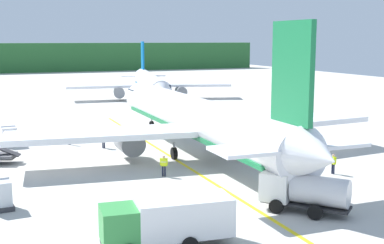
{
  "coord_description": "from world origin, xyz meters",
  "views": [
    {
      "loc": [
        14.16,
        -19.81,
        10.74
      ],
      "look_at": [
        30.05,
        19.73,
        3.91
      ],
      "focal_mm": 48.47,
      "sensor_mm": 36.0,
      "label": 1
    }
  ],
  "objects_px": {
    "airliner_foreground": "(197,119)",
    "cargo_container_near": "(9,137)",
    "crew_loader_right": "(333,162)",
    "service_truck_baggage": "(303,190)",
    "airliner_mid_apron": "(150,83)",
    "service_truck_fuel": "(168,220)",
    "crew_loader_left": "(69,135)",
    "crew_supervisor": "(103,138)",
    "crew_marshaller": "(164,164)"
  },
  "relations": [
    {
      "from": "airliner_foreground",
      "to": "cargo_container_near",
      "type": "xyz_separation_m",
      "value": [
        -16.13,
        10.81,
        -2.43
      ]
    },
    {
      "from": "crew_loader_right",
      "to": "service_truck_baggage",
      "type": "bearing_deg",
      "value": -137.35
    },
    {
      "from": "airliner_mid_apron",
      "to": "service_truck_fuel",
      "type": "distance_m",
      "value": 67.07
    },
    {
      "from": "crew_loader_left",
      "to": "service_truck_fuel",
      "type": "bearing_deg",
      "value": -88.75
    },
    {
      "from": "airliner_foreground",
      "to": "crew_loader_left",
      "type": "height_order",
      "value": "airliner_foreground"
    },
    {
      "from": "airliner_foreground",
      "to": "service_truck_baggage",
      "type": "distance_m",
      "value": 17.61
    },
    {
      "from": "cargo_container_near",
      "to": "crew_loader_left",
      "type": "bearing_deg",
      "value": -15.57
    },
    {
      "from": "crew_loader_right",
      "to": "crew_supervisor",
      "type": "xyz_separation_m",
      "value": [
        -15.0,
        16.81,
        0.03
      ]
    },
    {
      "from": "cargo_container_near",
      "to": "airliner_foreground",
      "type": "bearing_deg",
      "value": -33.83
    },
    {
      "from": "crew_supervisor",
      "to": "crew_marshaller",
      "type": "bearing_deg",
      "value": -80.36
    },
    {
      "from": "crew_marshaller",
      "to": "crew_supervisor",
      "type": "height_order",
      "value": "crew_marshaller"
    },
    {
      "from": "airliner_foreground",
      "to": "crew_loader_left",
      "type": "xyz_separation_m",
      "value": [
        -10.4,
        9.22,
        -2.41
      ]
    },
    {
      "from": "service_truck_baggage",
      "to": "crew_loader_left",
      "type": "xyz_separation_m",
      "value": [
        -10.4,
        26.71,
        -0.41
      ]
    },
    {
      "from": "service_truck_fuel",
      "to": "crew_marshaller",
      "type": "height_order",
      "value": "service_truck_fuel"
    },
    {
      "from": "service_truck_fuel",
      "to": "airliner_mid_apron",
      "type": "bearing_deg",
      "value": 73.46
    },
    {
      "from": "crew_marshaller",
      "to": "crew_loader_left",
      "type": "relative_size",
      "value": 1.01
    },
    {
      "from": "service_truck_fuel",
      "to": "crew_loader_left",
      "type": "distance_m",
      "value": 28.96
    },
    {
      "from": "service_truck_fuel",
      "to": "cargo_container_near",
      "type": "relative_size",
      "value": 3.43
    },
    {
      "from": "service_truck_baggage",
      "to": "crew_supervisor",
      "type": "xyz_separation_m",
      "value": [
        -7.47,
        23.75,
        -0.4
      ]
    },
    {
      "from": "cargo_container_near",
      "to": "crew_marshaller",
      "type": "xyz_separation_m",
      "value": [
        10.77,
        -16.98,
        0.03
      ]
    },
    {
      "from": "crew_supervisor",
      "to": "cargo_container_near",
      "type": "bearing_deg",
      "value": 152.2
    },
    {
      "from": "airliner_mid_apron",
      "to": "crew_loader_right",
      "type": "relative_size",
      "value": 21.83
    },
    {
      "from": "airliner_foreground",
      "to": "service_truck_fuel",
      "type": "height_order",
      "value": "airliner_foreground"
    },
    {
      "from": "cargo_container_near",
      "to": "crew_supervisor",
      "type": "distance_m",
      "value": 9.79
    },
    {
      "from": "airliner_mid_apron",
      "to": "crew_supervisor",
      "type": "height_order",
      "value": "airliner_mid_apron"
    },
    {
      "from": "airliner_mid_apron",
      "to": "service_truck_baggage",
      "type": "xyz_separation_m",
      "value": [
        -9.33,
        -62.04,
        -1.54
      ]
    },
    {
      "from": "service_truck_baggage",
      "to": "crew_loader_left",
      "type": "relative_size",
      "value": 3.23
    },
    {
      "from": "crew_marshaller",
      "to": "crew_supervisor",
      "type": "xyz_separation_m",
      "value": [
        -2.11,
        12.41,
        -0.0
      ]
    },
    {
      "from": "service_truck_fuel",
      "to": "service_truck_baggage",
      "type": "distance_m",
      "value": 10.02
    },
    {
      "from": "airliner_mid_apron",
      "to": "service_truck_baggage",
      "type": "distance_m",
      "value": 62.76
    },
    {
      "from": "airliner_mid_apron",
      "to": "crew_loader_left",
      "type": "height_order",
      "value": "airliner_mid_apron"
    },
    {
      "from": "cargo_container_near",
      "to": "crew_loader_left",
      "type": "height_order",
      "value": "cargo_container_near"
    },
    {
      "from": "service_truck_fuel",
      "to": "cargo_container_near",
      "type": "distance_m",
      "value": 31.21
    },
    {
      "from": "airliner_mid_apron",
      "to": "cargo_container_near",
      "type": "distance_m",
      "value": 42.31
    },
    {
      "from": "airliner_mid_apron",
      "to": "cargo_container_near",
      "type": "xyz_separation_m",
      "value": [
        -25.46,
        -33.73,
        -1.97
      ]
    },
    {
      "from": "crew_loader_left",
      "to": "crew_loader_right",
      "type": "distance_m",
      "value": 26.69
    },
    {
      "from": "airliner_foreground",
      "to": "airliner_mid_apron",
      "type": "bearing_deg",
      "value": 78.17
    },
    {
      "from": "service_truck_fuel",
      "to": "crew_loader_left",
      "type": "relative_size",
      "value": 4.17
    },
    {
      "from": "airliner_foreground",
      "to": "crew_loader_right",
      "type": "relative_size",
      "value": 25.3
    },
    {
      "from": "airliner_mid_apron",
      "to": "service_truck_fuel",
      "type": "relative_size",
      "value": 5.15
    },
    {
      "from": "cargo_container_near",
      "to": "crew_supervisor",
      "type": "xyz_separation_m",
      "value": [
        8.66,
        -4.57,
        0.03
      ]
    },
    {
      "from": "service_truck_fuel",
      "to": "cargo_container_near",
      "type": "height_order",
      "value": "service_truck_fuel"
    },
    {
      "from": "airliner_foreground",
      "to": "service_truck_baggage",
      "type": "bearing_deg",
      "value": -90.0
    },
    {
      "from": "crew_loader_left",
      "to": "airliner_mid_apron",
      "type": "bearing_deg",
      "value": 60.83
    },
    {
      "from": "crew_supervisor",
      "to": "airliner_foreground",
      "type": "bearing_deg",
      "value": -39.9
    },
    {
      "from": "service_truck_fuel",
      "to": "crew_supervisor",
      "type": "height_order",
      "value": "service_truck_fuel"
    },
    {
      "from": "service_truck_fuel",
      "to": "cargo_container_near",
      "type": "xyz_separation_m",
      "value": [
        -6.37,
        30.55,
        -0.53
      ]
    },
    {
      "from": "airliner_foreground",
      "to": "service_truck_baggage",
      "type": "relative_size",
      "value": 7.72
    },
    {
      "from": "crew_loader_right",
      "to": "airliner_foreground",
      "type": "bearing_deg",
      "value": 125.47
    },
    {
      "from": "service_truck_fuel",
      "to": "crew_marshaller",
      "type": "bearing_deg",
      "value": 72.01
    }
  ]
}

